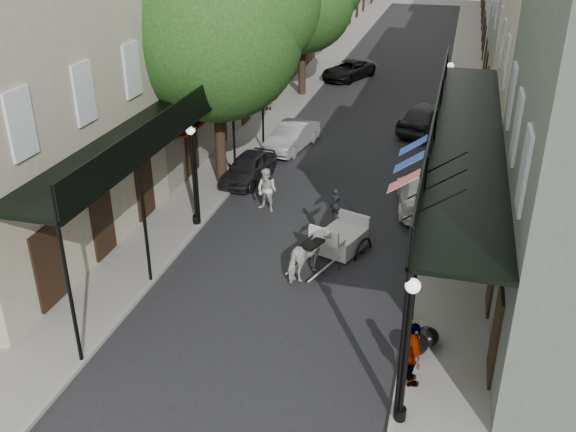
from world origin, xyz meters
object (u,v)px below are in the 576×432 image
Objects in this scene: lamppost_left at (194,174)px; carriage at (347,221)px; horse at (310,255)px; pedestrian_sidewalk_left at (268,96)px; car_left_mid at (292,137)px; car_left_far at (348,70)px; lamppost_right_near at (406,350)px; car_right_far at (428,117)px; car_right_near at (420,194)px; pedestrian_sidewalk_right at (412,354)px; car_left_near at (248,167)px; lamppost_right_far at (447,99)px; pedestrian_walking at (267,190)px; tree_near at (226,24)px.

lamppost_left is 5.64m from carriage.
lamppost_left reaches higher than horse.
lamppost_left reaches higher than pedestrian_sidewalk_left.
car_left_far is (0.21, 14.01, -0.03)m from car_left_mid.
lamppost_right_near is 0.81× the size of car_right_far.
lamppost_left is 0.90× the size of car_right_near.
pedestrian_sidewalk_right reaches higher than car_right_far.
pedestrian_sidewalk_left is at bearing 135.22° from carriage.
lamppost_right_far is at bearing 50.93° from car_left_near.
lamppost_right_far is at bearing 96.72° from carriage.
car_left_mid is at bearing -154.66° from lamppost_right_far.
lamppost_right_far is 2.29× the size of pedestrian_sidewalk_left.
lamppost_right_near is 1.05× the size of car_left_near.
carriage is at bearing -90.00° from horse.
pedestrian_sidewalk_left is (-1.51, 14.25, -1.12)m from lamppost_left.
car_left_far is (1.00, 18.21, -0.00)m from car_left_near.
lamppost_right_far is at bearing 135.29° from pedestrian_sidewalk_left.
pedestrian_sidewalk_right reaches higher than car_left_far.
lamppost_left is 0.86× the size of car_left_far.
car_right_near is (6.20, -19.11, -0.00)m from car_left_far.
car_right_far is (2.60, 15.32, 0.04)m from horse.
lamppost_right_near is 1.49× the size of carriage.
pedestrian_sidewalk_left reaches higher than pedestrian_walking.
pedestrian_sidewalk_right is 30.23m from car_left_far.
pedestrian_sidewalk_left is (-9.71, 2.25, -1.12)m from lamppost_right_far.
tree_near reaches higher than car_right_far.
car_left_far is (-0.60, 20.82, -0.25)m from pedestrian_walking.
lamppost_right_near is 1.67m from pedestrian_sidewalk_right.
pedestrian_sidewalk_right is 0.38× the size of car_right_far.
pedestrian_sidewalk_right is 0.45× the size of car_left_mid.
horse reaches higher than car_left_far.
car_left_far is (-6.70, 30.74, -1.45)m from lamppost_right_near.
car_left_far is at bearing -7.82° from pedestrian_sidewalk_right.
pedestrian_sidewalk_right reaches higher than pedestrian_sidewalk_left.
pedestrian_walking is 12.86m from pedestrian_sidewalk_left.
pedestrian_sidewalk_left is (-1.41, 10.07, -5.56)m from tree_near.
car_left_near is (0.50, 4.53, -1.45)m from lamppost_left.
pedestrian_sidewalk_left is at bearing 97.98° from tree_near.
car_left_mid is 0.93× the size of car_right_near.
lamppost_right_near is at bearing -52.15° from carriage.
lamppost_left is 1.00× the size of lamppost_right_far.
car_right_near is (-0.60, 10.34, -0.38)m from pedestrian_sidewalk_right.
lamppost_left is at bearing 17.77° from car_right_near.
tree_near is at bearing -136.69° from lamppost_right_far.
car_right_near is 0.90× the size of car_right_far.
tree_near is at bearing -11.50° from car_right_near.
car_left_near is at bearing 13.93° from pedestrian_sidewalk_right.
car_left_near is (-7.70, -7.47, -1.45)m from lamppost_right_far.
lamppost_right_near reaches higher than car_left_near.
pedestrian_sidewalk_right is at bearing 85.88° from car_right_near.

